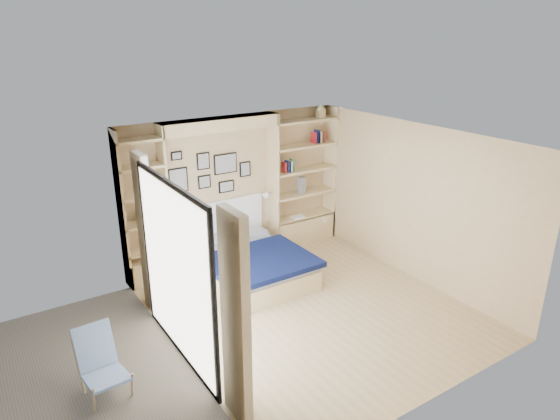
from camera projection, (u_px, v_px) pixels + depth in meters
ground at (310, 308)px, 7.24m from camera, size 4.50×4.50×0.00m
room_shell at (234, 214)px, 7.87m from camera, size 4.50×4.50×4.50m
bed at (250, 264)px, 8.02m from camera, size 1.59×1.95×1.07m
photo_gallery at (209, 172)px, 8.20m from camera, size 1.48×0.02×0.82m
reading_lamps at (225, 203)px, 8.28m from camera, size 1.92×0.12×0.15m
shelf_decor at (296, 154)px, 8.89m from camera, size 3.53×0.23×2.03m
deck at (41, 405)px, 5.39m from camera, size 3.20×4.00×0.05m
deck_chair at (101, 363)px, 5.51m from camera, size 0.48×0.76×0.74m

